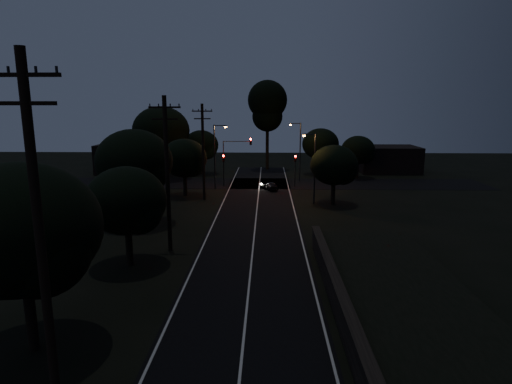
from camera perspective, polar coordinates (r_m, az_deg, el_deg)
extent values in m
plane|color=black|center=(17.82, -2.25, -23.99)|extent=(160.00, 160.00, 0.00)
cube|color=black|center=(37.92, -0.08, -4.29)|extent=(8.00, 70.00, 0.02)
cube|color=black|center=(57.42, 0.48, 1.16)|extent=(60.00, 8.00, 0.02)
cube|color=beige|center=(37.92, -0.08, -4.27)|extent=(0.12, 70.00, 0.01)
cube|color=beige|center=(38.21, -5.73, -4.21)|extent=(0.12, 70.00, 0.01)
cube|color=beige|center=(38.00, 5.60, -4.29)|extent=(0.12, 70.00, 0.01)
cube|color=black|center=(20.25, 12.04, -17.04)|extent=(0.40, 26.00, 1.50)
cube|color=black|center=(19.89, 12.14, -15.01)|extent=(0.55, 26.00, 0.10)
cube|color=black|center=(21.19, 21.50, -16.73)|extent=(6.50, 26.00, 1.20)
cylinder|color=black|center=(14.96, -26.76, -6.66)|extent=(0.30, 0.30, 12.00)
cube|color=black|center=(14.34, -28.68, 13.55)|extent=(2.20, 0.12, 0.12)
cube|color=black|center=(14.31, -28.37, 10.37)|extent=(1.80, 0.12, 0.12)
cylinder|color=black|center=(30.68, -11.74, 2.19)|extent=(0.30, 0.30, 11.00)
cube|color=black|center=(30.30, -12.11, 10.99)|extent=(2.20, 0.12, 0.12)
cube|color=black|center=(30.31, -12.04, 9.48)|extent=(1.80, 0.12, 0.12)
cylinder|color=black|center=(47.28, -7.06, 5.25)|extent=(0.30, 0.30, 10.50)
cube|color=black|center=(47.00, -7.19, 10.65)|extent=(2.20, 0.12, 0.12)
cube|color=black|center=(47.02, -7.17, 9.67)|extent=(1.80, 0.12, 0.12)
cylinder|color=black|center=(21.22, -27.81, -14.55)|extent=(0.44, 0.44, 3.00)
ellipsoid|color=black|center=(19.90, -28.87, -4.30)|extent=(6.45, 6.45, 5.48)
sphere|color=black|center=(18.99, -26.69, -6.83)|extent=(3.87, 3.87, 3.87)
cylinder|color=black|center=(29.42, -16.55, -7.06)|extent=(0.44, 0.44, 2.42)
ellipsoid|color=black|center=(28.60, -16.91, -1.08)|extent=(5.14, 5.14, 4.37)
sphere|color=black|center=(27.97, -15.42, -2.36)|extent=(3.09, 3.09, 3.09)
cylinder|color=black|center=(39.25, -15.60, -1.89)|extent=(0.44, 0.44, 3.06)
ellipsoid|color=black|center=(38.55, -15.92, 3.92)|extent=(6.61, 6.61, 5.62)
sphere|color=black|center=(37.68, -14.48, 2.82)|extent=(3.97, 3.97, 3.97)
cylinder|color=black|center=(50.24, -9.43, 0.90)|extent=(0.44, 0.44, 2.44)
ellipsoid|color=black|center=(49.76, -9.55, 4.49)|extent=(5.20, 5.20, 4.42)
sphere|color=black|center=(49.15, -8.60, 3.82)|extent=(3.12, 3.12, 3.12)
cylinder|color=black|center=(65.88, -7.25, 3.47)|extent=(0.44, 0.44, 2.45)
ellipsoid|color=black|center=(65.52, -7.33, 6.24)|extent=(5.24, 5.24, 4.45)
sphere|color=black|center=(64.92, -6.58, 5.74)|extent=(3.14, 3.14, 3.14)
cylinder|color=black|center=(62.88, -12.34, 3.54)|extent=(0.44, 0.44, 3.80)
ellipsoid|color=black|center=(62.41, -12.53, 8.00)|extent=(8.00, 8.00, 6.80)
sphere|color=black|center=(61.36, -11.40, 7.24)|extent=(4.80, 4.80, 4.80)
cylinder|color=black|center=(65.59, 8.51, 3.45)|extent=(0.44, 0.44, 2.55)
ellipsoid|color=black|center=(65.22, 8.60, 6.36)|extent=(5.49, 5.49, 4.67)
sphere|color=black|center=(64.85, 9.49, 5.81)|extent=(3.30, 3.30, 3.30)
cylinder|color=black|center=(63.50, 13.32, 2.86)|extent=(0.44, 0.44, 2.24)
ellipsoid|color=black|center=(63.14, 13.44, 5.47)|extent=(4.77, 4.77, 4.06)
sphere|color=black|center=(62.91, 14.25, 4.97)|extent=(2.86, 2.86, 2.86)
cylinder|color=black|center=(45.94, 10.23, -0.18)|extent=(0.44, 0.44, 2.34)
ellipsoid|color=black|center=(45.43, 10.36, 3.56)|extent=(4.96, 4.96, 4.22)
sphere|color=black|center=(45.16, 11.52, 2.83)|extent=(2.98, 2.98, 2.98)
cylinder|color=black|center=(69.77, 1.51, 6.24)|extent=(0.50, 0.50, 7.84)
sphere|color=black|center=(69.48, 1.54, 12.16)|extent=(6.27, 6.27, 6.27)
sphere|color=black|center=(69.49, 1.53, 10.04)|extent=(4.85, 4.85, 4.85)
cube|color=black|center=(70.19, -15.96, 4.42)|extent=(10.00, 8.00, 4.40)
cube|color=black|center=(70.58, 17.16, 4.22)|extent=(9.00, 7.00, 4.00)
cylinder|color=black|center=(55.46, -4.32, 2.42)|extent=(0.12, 0.12, 3.20)
cube|color=black|center=(55.17, -4.35, 4.52)|extent=(0.28, 0.22, 0.90)
sphere|color=#FF0705|center=(55.01, -4.37, 4.81)|extent=(0.22, 0.22, 0.22)
cylinder|color=black|center=(55.29, 5.22, 2.38)|extent=(0.12, 0.12, 3.20)
cube|color=black|center=(55.00, 5.26, 4.48)|extent=(0.28, 0.22, 0.90)
sphere|color=#FF0705|center=(54.83, 5.27, 4.78)|extent=(0.22, 0.22, 0.22)
cylinder|color=black|center=(55.32, -4.33, 3.34)|extent=(0.12, 0.12, 5.00)
cube|color=black|center=(54.70, -0.71, 6.76)|extent=(0.28, 0.22, 0.90)
sphere|color=#FF0705|center=(54.55, -0.72, 7.06)|extent=(0.22, 0.22, 0.22)
cube|color=black|center=(54.80, -2.55, 6.76)|extent=(3.50, 0.08, 0.08)
cylinder|color=black|center=(53.26, -5.54, 4.63)|extent=(0.16, 0.16, 8.00)
cube|color=black|center=(52.85, -4.86, 8.83)|extent=(1.40, 0.10, 0.10)
cube|color=black|center=(52.78, -4.10, 8.79)|extent=(0.35, 0.22, 0.12)
sphere|color=orange|center=(52.79, -4.09, 8.68)|extent=(0.26, 0.26, 0.26)
cylinder|color=black|center=(58.99, 5.89, 5.29)|extent=(0.16, 0.16, 8.00)
cube|color=black|center=(58.64, 5.28, 9.09)|extent=(1.40, 0.10, 0.10)
cube|color=black|center=(58.61, 4.59, 9.05)|extent=(0.35, 0.22, 0.12)
sphere|color=orange|center=(58.61, 4.59, 8.95)|extent=(0.26, 0.26, 0.26)
cylinder|color=black|center=(45.23, 7.84, 3.03)|extent=(0.16, 0.16, 7.50)
cube|color=black|center=(44.78, 7.19, 7.66)|extent=(1.20, 0.10, 0.10)
cube|color=black|center=(44.73, 6.42, 7.61)|extent=(0.35, 0.22, 0.12)
sphere|color=orange|center=(44.74, 6.42, 7.48)|extent=(0.26, 0.26, 0.26)
imported|color=black|center=(53.02, 1.88, 0.83)|extent=(2.26, 3.24, 1.02)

